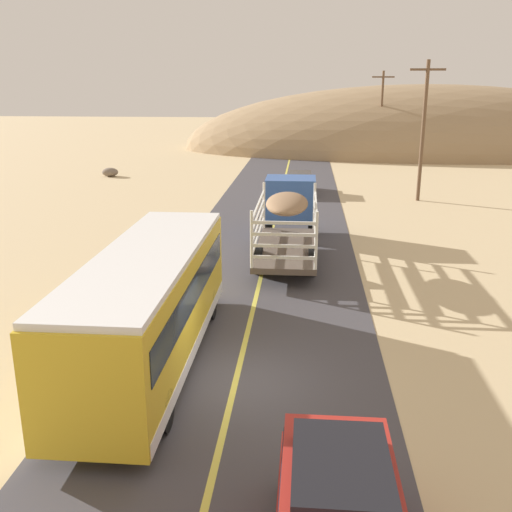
{
  "coord_description": "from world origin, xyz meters",
  "views": [
    {
      "loc": [
        1.71,
        -13.58,
        7.52
      ],
      "look_at": [
        0.0,
        6.24,
        1.59
      ],
      "focal_mm": 40.93,
      "sensor_mm": 36.0,
      "label": 1
    }
  ],
  "objects_px": {
    "power_pole_far": "(381,112)",
    "car_far": "(300,183)",
    "bus": "(150,304)",
    "power_pole_mid": "(423,128)",
    "boulder_near_shoulder": "(110,172)",
    "livestock_truck": "(289,208)"
  },
  "relations": [
    {
      "from": "boulder_near_shoulder",
      "to": "bus",
      "type": "bearing_deg",
      "value": -69.7
    },
    {
      "from": "bus",
      "to": "boulder_near_shoulder",
      "type": "xyz_separation_m",
      "value": [
        -12.12,
        32.77,
        -1.39
      ]
    },
    {
      "from": "livestock_truck",
      "to": "bus",
      "type": "bearing_deg",
      "value": -104.98
    },
    {
      "from": "power_pole_far",
      "to": "boulder_near_shoulder",
      "type": "xyz_separation_m",
      "value": [
        -23.7,
        -14.23,
        -4.26
      ]
    },
    {
      "from": "bus",
      "to": "power_pole_mid",
      "type": "distance_m",
      "value": 27.23
    },
    {
      "from": "power_pole_mid",
      "to": "boulder_near_shoulder",
      "type": "distance_m",
      "value": 25.49
    },
    {
      "from": "bus",
      "to": "car_far",
      "type": "distance_m",
      "value": 26.74
    },
    {
      "from": "bus",
      "to": "power_pole_mid",
      "type": "height_order",
      "value": "power_pole_mid"
    },
    {
      "from": "bus",
      "to": "power_pole_mid",
      "type": "relative_size",
      "value": 1.12
    },
    {
      "from": "power_pole_far",
      "to": "boulder_near_shoulder",
      "type": "height_order",
      "value": "power_pole_far"
    },
    {
      "from": "power_pole_mid",
      "to": "power_pole_far",
      "type": "distance_m",
      "value": 22.54
    },
    {
      "from": "bus",
      "to": "power_pole_far",
      "type": "relative_size",
      "value": 1.16
    },
    {
      "from": "car_far",
      "to": "bus",
      "type": "bearing_deg",
      "value": -98.08
    },
    {
      "from": "power_pole_mid",
      "to": "power_pole_far",
      "type": "height_order",
      "value": "power_pole_mid"
    },
    {
      "from": "bus",
      "to": "power_pole_mid",
      "type": "bearing_deg",
      "value": 64.68
    },
    {
      "from": "power_pole_far",
      "to": "car_far",
      "type": "bearing_deg",
      "value": -110.84
    },
    {
      "from": "bus",
      "to": "power_pole_far",
      "type": "distance_m",
      "value": 48.5
    },
    {
      "from": "power_pole_mid",
      "to": "power_pole_far",
      "type": "xyz_separation_m",
      "value": [
        0.0,
        22.54,
        -0.13
      ]
    },
    {
      "from": "car_far",
      "to": "power_pole_far",
      "type": "bearing_deg",
      "value": 69.16
    },
    {
      "from": "car_far",
      "to": "boulder_near_shoulder",
      "type": "xyz_separation_m",
      "value": [
        -15.88,
        6.32,
        -0.33
      ]
    },
    {
      "from": "car_far",
      "to": "power_pole_mid",
      "type": "relative_size",
      "value": 0.49
    },
    {
      "from": "livestock_truck",
      "to": "bus",
      "type": "height_order",
      "value": "bus"
    }
  ]
}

